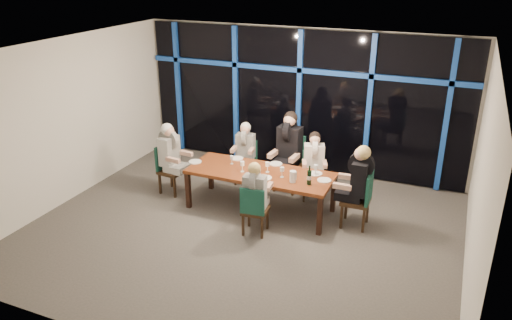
% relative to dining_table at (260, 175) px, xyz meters
% --- Properties ---
extents(room, '(7.04, 7.00, 3.02)m').
position_rel_dining_table_xyz_m(room, '(0.00, -0.80, 1.34)').
color(room, '#58534E').
rests_on(room, ground).
extents(window_wall, '(6.86, 0.43, 2.94)m').
position_rel_dining_table_xyz_m(window_wall, '(0.01, 2.13, 0.87)').
color(window_wall, black).
rests_on(window_wall, ground).
extents(dining_table, '(2.60, 1.00, 0.75)m').
position_rel_dining_table_xyz_m(dining_table, '(0.00, 0.00, 0.00)').
color(dining_table, brown).
rests_on(dining_table, ground).
extents(chair_far_left, '(0.46, 0.46, 0.87)m').
position_rel_dining_table_xyz_m(chair_far_left, '(-0.74, 1.03, -0.20)').
color(chair_far_left, '#311E10').
rests_on(chair_far_left, ground).
extents(chair_far_mid, '(0.55, 0.55, 1.08)m').
position_rel_dining_table_xyz_m(chair_far_mid, '(0.18, 1.09, -0.08)').
color(chair_far_mid, '#311E10').
rests_on(chair_far_mid, ground).
extents(chair_far_right, '(0.53, 0.53, 0.90)m').
position_rel_dining_table_xyz_m(chair_far_right, '(0.72, 0.89, -0.18)').
color(chair_far_right, '#311E10').
rests_on(chair_far_right, ground).
extents(chair_end_left, '(0.49, 0.49, 0.96)m').
position_rel_dining_table_xyz_m(chair_end_left, '(-1.93, 0.01, -0.15)').
color(chair_end_left, '#311E10').
rests_on(chair_end_left, ground).
extents(chair_end_right, '(0.48, 0.48, 1.00)m').
position_rel_dining_table_xyz_m(chair_end_right, '(1.80, 0.09, -0.12)').
color(chair_end_right, '#311E10').
rests_on(chair_end_right, ground).
extents(chair_near_mid, '(0.45, 0.45, 0.88)m').
position_rel_dining_table_xyz_m(chair_near_mid, '(0.25, -0.86, -0.19)').
color(chair_near_mid, '#311E10').
rests_on(chair_near_mid, ground).
extents(diner_far_left, '(0.46, 0.57, 0.85)m').
position_rel_dining_table_xyz_m(diner_far_left, '(-0.72, 0.95, 0.15)').
color(diner_far_left, black).
rests_on(diner_far_left, ground).
extents(diner_far_mid, '(0.56, 0.70, 1.06)m').
position_rel_dining_table_xyz_m(diner_far_mid, '(0.18, 0.99, 0.35)').
color(diner_far_mid, black).
rests_on(diner_far_mid, ground).
extents(diner_far_right, '(0.54, 0.62, 0.88)m').
position_rel_dining_table_xyz_m(diner_far_right, '(0.74, 0.82, 0.18)').
color(diner_far_right, silver).
rests_on(diner_far_right, ground).
extents(diner_end_left, '(0.62, 0.50, 0.93)m').
position_rel_dining_table_xyz_m(diner_end_left, '(-1.85, 0.00, 0.23)').
color(diner_end_left, black).
rests_on(diner_end_left, ground).
extents(diner_end_right, '(0.63, 0.50, 0.98)m').
position_rel_dining_table_xyz_m(diner_end_right, '(1.71, 0.09, 0.27)').
color(diner_end_right, black).
rests_on(diner_end_right, ground).
extents(diner_near_mid, '(0.46, 0.57, 0.85)m').
position_rel_dining_table_xyz_m(diner_near_mid, '(0.24, -0.79, 0.16)').
color(diner_near_mid, black).
rests_on(diner_near_mid, ground).
extents(plate_far_left, '(0.24, 0.24, 0.01)m').
position_rel_dining_table_xyz_m(plate_far_left, '(-0.65, 0.40, 0.08)').
color(plate_far_left, white).
rests_on(plate_far_left, dining_table).
extents(plate_far_mid, '(0.24, 0.24, 0.01)m').
position_rel_dining_table_xyz_m(plate_far_mid, '(0.13, 0.43, 0.08)').
color(plate_far_mid, white).
rests_on(plate_far_mid, dining_table).
extents(plate_far_right, '(0.24, 0.24, 0.01)m').
position_rel_dining_table_xyz_m(plate_far_right, '(0.93, 0.28, 0.08)').
color(plate_far_right, white).
rests_on(plate_far_right, dining_table).
extents(plate_end_left, '(0.24, 0.24, 0.01)m').
position_rel_dining_table_xyz_m(plate_end_left, '(-1.28, -0.06, 0.08)').
color(plate_end_left, white).
rests_on(plate_end_left, dining_table).
extents(plate_end_right, '(0.24, 0.24, 0.01)m').
position_rel_dining_table_xyz_m(plate_end_right, '(1.15, 0.08, 0.08)').
color(plate_end_right, white).
rests_on(plate_end_right, dining_table).
extents(plate_near_mid, '(0.24, 0.24, 0.01)m').
position_rel_dining_table_xyz_m(plate_near_mid, '(0.18, -0.23, 0.08)').
color(plate_near_mid, white).
rests_on(plate_near_mid, dining_table).
extents(wine_bottle, '(0.08, 0.08, 0.34)m').
position_rel_dining_table_xyz_m(wine_bottle, '(0.95, -0.17, 0.20)').
color(wine_bottle, black).
rests_on(wine_bottle, dining_table).
extents(water_pitcher, '(0.12, 0.11, 0.20)m').
position_rel_dining_table_xyz_m(water_pitcher, '(0.67, -0.19, 0.17)').
color(water_pitcher, silver).
rests_on(water_pitcher, dining_table).
extents(tea_light, '(0.05, 0.05, 0.03)m').
position_rel_dining_table_xyz_m(tea_light, '(-0.02, -0.31, 0.08)').
color(tea_light, '#F3A849').
rests_on(tea_light, dining_table).
extents(wine_glass_a, '(0.08, 0.08, 0.20)m').
position_rel_dining_table_xyz_m(wine_glass_a, '(-0.30, -0.12, 0.21)').
color(wine_glass_a, white).
rests_on(wine_glass_a, dining_table).
extents(wine_glass_b, '(0.07, 0.07, 0.19)m').
position_rel_dining_table_xyz_m(wine_glass_b, '(0.12, 0.03, 0.21)').
color(wine_glass_b, silver).
rests_on(wine_glass_b, dining_table).
extents(wine_glass_c, '(0.07, 0.07, 0.19)m').
position_rel_dining_table_xyz_m(wine_glass_c, '(0.43, -0.07, 0.20)').
color(wine_glass_c, white).
rests_on(wine_glass_c, dining_table).
extents(wine_glass_d, '(0.06, 0.06, 0.16)m').
position_rel_dining_table_xyz_m(wine_glass_d, '(-0.62, 0.13, 0.19)').
color(wine_glass_d, white).
rests_on(wine_glass_d, dining_table).
extents(wine_glass_e, '(0.07, 0.07, 0.19)m').
position_rel_dining_table_xyz_m(wine_glass_e, '(0.94, 0.24, 0.21)').
color(wine_glass_e, silver).
rests_on(wine_glass_e, dining_table).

